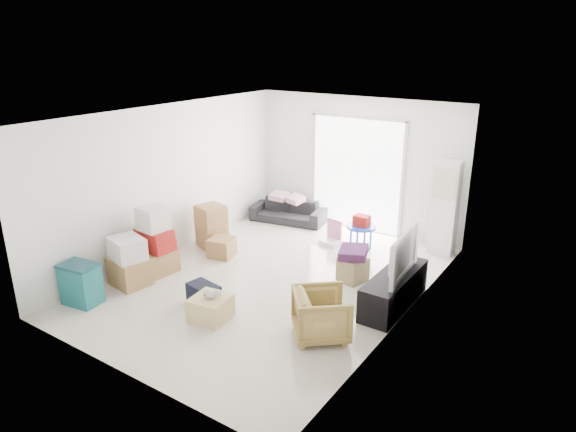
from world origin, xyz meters
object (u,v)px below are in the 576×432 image
(television, at_px, (396,269))
(sofa, at_px, (288,208))
(ottoman, at_px, (353,269))
(armchair, at_px, (322,312))
(kids_table, at_px, (361,225))
(wood_crate, at_px, (211,308))
(storage_bins, at_px, (81,284))
(ac_tower, at_px, (445,208))
(tv_console, at_px, (394,290))

(television, distance_m, sofa, 4.01)
(sofa, xyz_separation_m, ottoman, (2.47, -1.78, -0.12))
(armchair, relative_size, ottoman, 1.84)
(kids_table, xyz_separation_m, wood_crate, (-0.64, -3.45, -0.32))
(television, distance_m, storage_bins, 4.65)
(storage_bins, height_order, wood_crate, storage_bins)
(armchair, distance_m, kids_table, 3.11)
(storage_bins, relative_size, wood_crate, 1.26)
(ac_tower, xyz_separation_m, sofa, (-3.30, -0.15, -0.56))
(ac_tower, xyz_separation_m, wood_crate, (-1.94, -4.13, -0.71))
(television, xyz_separation_m, wood_crate, (-1.99, -1.80, -0.42))
(ac_tower, bearing_deg, armchair, -96.47)
(storage_bins, distance_m, ottoman, 4.21)
(tv_console, relative_size, ottoman, 3.91)
(wood_crate, bearing_deg, ac_tower, 64.84)
(kids_table, distance_m, wood_crate, 3.52)
(ottoman, bearing_deg, wood_crate, -116.78)
(ottoman, relative_size, wood_crate, 0.78)
(ottoman, bearing_deg, sofa, 144.11)
(storage_bins, distance_m, wood_crate, 2.05)
(ac_tower, relative_size, television, 1.48)
(tv_console, height_order, television, television)
(sofa, bearing_deg, ac_tower, -8.06)
(armchair, relative_size, kids_table, 1.07)
(ottoman, relative_size, kids_table, 0.58)
(ac_tower, xyz_separation_m, armchair, (-0.42, -3.66, -0.51))
(television, relative_size, ottoman, 2.99)
(television, xyz_separation_m, storage_bins, (-3.90, -2.52, -0.27))
(armchair, height_order, wood_crate, armchair)
(armchair, bearing_deg, storage_bins, 69.01)
(television, bearing_deg, ottoman, 60.62)
(wood_crate, bearing_deg, tv_console, 42.08)
(armchair, bearing_deg, wood_crate, 66.94)
(sofa, height_order, kids_table, kids_table)
(ac_tower, distance_m, armchair, 3.72)
(television, xyz_separation_m, armchair, (-0.47, -1.33, -0.23))
(storage_bins, xyz_separation_m, ottoman, (3.02, 2.93, -0.12))
(television, height_order, wood_crate, television)
(storage_bins, height_order, ottoman, storage_bins)
(ac_tower, height_order, tv_console, ac_tower)
(television, bearing_deg, armchair, 155.83)
(tv_console, xyz_separation_m, ottoman, (-0.88, 0.40, -0.06))
(armchair, bearing_deg, tv_console, -59.53)
(ac_tower, distance_m, kids_table, 1.52)
(ac_tower, height_order, wood_crate, ac_tower)
(ac_tower, height_order, television, ac_tower)
(kids_table, relative_size, wood_crate, 1.35)
(wood_crate, bearing_deg, kids_table, 79.43)
(storage_bins, bearing_deg, wood_crate, 20.84)
(television, distance_m, wood_crate, 2.72)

